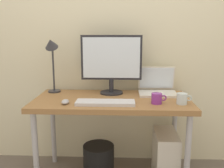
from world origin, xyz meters
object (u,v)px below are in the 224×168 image
wastebasket (99,162)px  computer_tower (165,156)px  desk_lamp (52,52)px  laptop (157,87)px  coffee_mug (157,98)px  glass_cup (182,99)px  keyboard (105,103)px  mouse (65,102)px  desk (112,107)px  monitor (111,61)px

wastebasket → computer_tower: bearing=1.0°
desk_lamp → wastebasket: bearing=-25.1°
laptop → wastebasket: size_ratio=1.07×
coffee_mug → glass_cup: glass_cup is taller
keyboard → coffee_mug: coffee_mug is taller
mouse → glass_cup: (0.87, 0.04, 0.02)m
desk → computer_tower: 0.62m
keyboard → wastebasket: 0.59m
computer_tower → glass_cup: bearing=-56.5°
monitor → keyboard: size_ratio=1.18×
keyboard → computer_tower: size_ratio=1.05×
desk → computer_tower: (0.45, -0.01, -0.42)m
coffee_mug → wastebasket: 0.76m
keyboard → glass_cup: size_ratio=3.89×
glass_cup → computer_tower: size_ratio=0.27×
laptop → keyboard: bearing=-140.6°
mouse → wastebasket: bearing=33.5°
desk → glass_cup: (0.53, -0.14, 0.11)m
monitor → computer_tower: 0.92m
laptop → coffee_mug: laptop is taller
glass_cup → computer_tower: (-0.08, 0.13, -0.54)m
computer_tower → desk: bearing=178.6°
coffee_mug → glass_cup: (0.19, -0.00, 0.00)m
desk_lamp → computer_tower: desk_lamp is taller
monitor → computer_tower: monitor is taller
desk → keyboard: (-0.04, -0.17, 0.08)m
wastebasket → desk: bearing=10.3°
laptop → desk_lamp: size_ratio=0.64×
desk_lamp → keyboard: desk_lamp is taller
desk_lamp → monitor: bearing=-0.1°
computer_tower → wastebasket: bearing=-179.0°
monitor → computer_tower: (0.46, -0.18, -0.78)m
desk_lamp → glass_cup: (1.06, -0.31, -0.32)m
monitor → laptop: (0.40, 0.02, -0.23)m
desk → mouse: bearing=-153.3°
mouse → coffee_mug: (0.69, 0.04, 0.02)m
desk_lamp → glass_cup: 1.15m
mouse → computer_tower: bearing=11.6°
glass_cup → wastebasket: bearing=169.7°
desk → laptop: (0.39, 0.19, 0.13)m
mouse → glass_cup: bearing=2.3°
monitor → laptop: 0.46m
monitor → coffee_mug: size_ratio=4.54×
keyboard → wastebasket: (-0.07, 0.14, -0.57)m
laptop → desk_lamp: (-0.91, -0.01, 0.30)m
desk_lamp → laptop: bearing=0.9°
computer_tower → keyboard: bearing=-162.5°
coffee_mug → wastebasket: bearing=166.0°
monitor → mouse: bearing=-133.7°
desk_lamp → wastebasket: size_ratio=1.66×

